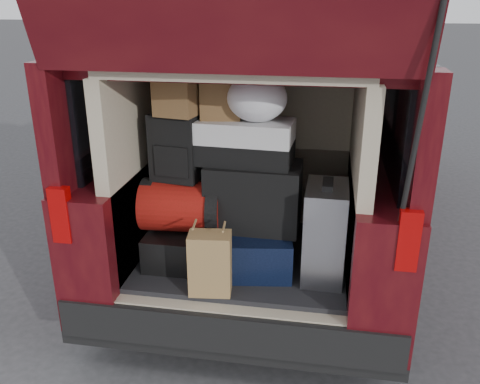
# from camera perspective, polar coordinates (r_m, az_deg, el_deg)

# --- Properties ---
(ground) EXTENTS (80.00, 80.00, 0.00)m
(ground) POSITION_cam_1_polar(r_m,az_deg,el_deg) (3.30, -0.29, -17.63)
(ground) COLOR #313133
(ground) RESTS_ON ground
(minivan) EXTENTS (1.90, 5.35, 2.77)m
(minivan) POSITION_cam_1_polar(r_m,az_deg,el_deg) (4.56, 3.77, 6.47)
(minivan) COLOR black
(minivan) RESTS_ON ground
(load_floor) EXTENTS (1.24, 1.05, 0.55)m
(load_floor) POSITION_cam_1_polar(r_m,az_deg,el_deg) (3.36, 0.53, -11.07)
(load_floor) COLOR black
(load_floor) RESTS_ON ground
(black_hardshell) EXTENTS (0.38, 0.52, 0.21)m
(black_hardshell) POSITION_cam_1_polar(r_m,az_deg,el_deg) (3.16, -6.40, -5.56)
(black_hardshell) COLOR black
(black_hardshell) RESTS_ON load_floor
(navy_hardshell) EXTENTS (0.52, 0.60, 0.24)m
(navy_hardshell) POSITION_cam_1_polar(r_m,az_deg,el_deg) (3.07, 1.44, -5.97)
(navy_hardshell) COLOR black
(navy_hardshell) RESTS_ON load_floor
(silver_roller) EXTENTS (0.24, 0.37, 0.55)m
(silver_roller) POSITION_cam_1_polar(r_m,az_deg,el_deg) (2.91, 9.49, -4.47)
(silver_roller) COLOR white
(silver_roller) RESTS_ON load_floor
(kraft_bag) EXTENTS (0.24, 0.17, 0.35)m
(kraft_bag) POSITION_cam_1_polar(r_m,az_deg,el_deg) (2.76, -3.38, -8.00)
(kraft_bag) COLOR olive
(kraft_bag) RESTS_ON load_floor
(red_duffel) EXTENTS (0.48, 0.33, 0.31)m
(red_duffel) POSITION_cam_1_polar(r_m,az_deg,el_deg) (3.02, -6.54, -1.56)
(red_duffel) COLOR #99100D
(red_duffel) RESTS_ON black_hardshell
(black_soft_case) EXTENTS (0.55, 0.33, 0.39)m
(black_soft_case) POSITION_cam_1_polar(r_m,az_deg,el_deg) (2.96, 1.56, -0.40)
(black_soft_case) COLOR black
(black_soft_case) RESTS_ON navy_hardshell
(backpack) EXTENTS (0.29, 0.20, 0.39)m
(backpack) POSITION_cam_1_polar(r_m,az_deg,el_deg) (2.95, -7.25, 4.99)
(backpack) COLOR black
(backpack) RESTS_ON red_duffel
(twotone_duffel) EXTENTS (0.57, 0.32, 0.25)m
(twotone_duffel) POSITION_cam_1_polar(r_m,az_deg,el_deg) (2.89, 0.44, 5.69)
(twotone_duffel) COLOR white
(twotone_duffel) RESTS_ON black_soft_case
(grocery_sack_lower) EXTENTS (0.25, 0.21, 0.20)m
(grocery_sack_lower) POSITION_cam_1_polar(r_m,az_deg,el_deg) (2.84, -7.12, 10.51)
(grocery_sack_lower) COLOR brown
(grocery_sack_lower) RESTS_ON backpack
(grocery_sack_upper) EXTENTS (0.24, 0.21, 0.22)m
(grocery_sack_upper) POSITION_cam_1_polar(r_m,az_deg,el_deg) (2.89, -2.16, 10.47)
(grocery_sack_upper) COLOR brown
(grocery_sack_upper) RESTS_ON twotone_duffel
(plastic_bag_center) EXTENTS (0.36, 0.34, 0.26)m
(plastic_bag_center) POSITION_cam_1_polar(r_m,az_deg,el_deg) (2.79, 1.94, 10.53)
(plastic_bag_center) COLOR white
(plastic_bag_center) RESTS_ON twotone_duffel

